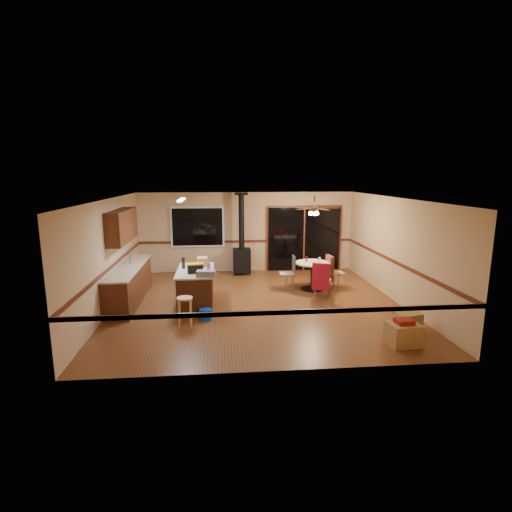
{
  "coord_description": "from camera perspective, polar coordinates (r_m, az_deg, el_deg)",
  "views": [
    {
      "loc": [
        -0.92,
        -9.46,
        3.16
      ],
      "look_at": [
        0.0,
        0.3,
        1.15
      ],
      "focal_mm": 28.0,
      "sensor_mm": 36.0,
      "label": 1
    }
  ],
  "objects": [
    {
      "name": "fluorescent_strip",
      "position": [
        9.82,
        -10.61,
        7.89
      ],
      "size": [
        0.1,
        1.2,
        0.04
      ],
      "primitive_type": "cube",
      "color": "white",
      "rests_on": "ceiling"
    },
    {
      "name": "toolbox_grey",
      "position": [
        9.08,
        -7.15,
        -2.49
      ],
      "size": [
        0.46,
        0.29,
        0.13
      ],
      "primitive_type": "cube",
      "rotation": [
        0.0,
        0.0,
        -0.13
      ],
      "color": "slate",
      "rests_on": "kitchen_island"
    },
    {
      "name": "glass_red",
      "position": [
        11.17,
        7.24,
        -0.45
      ],
      "size": [
        0.07,
        0.07,
        0.14
      ],
      "primitive_type": "cylinder",
      "rotation": [
        0.0,
        0.0,
        -0.31
      ],
      "color": "#590C14",
      "rests_on": "dining_table"
    },
    {
      "name": "window",
      "position": [
        13.04,
        -8.35,
        4.14
      ],
      "size": [
        1.72,
        0.1,
        1.32
      ],
      "primitive_type": "cube",
      "color": "black",
      "rests_on": "ground"
    },
    {
      "name": "wall_left",
      "position": [
        9.98,
        -20.25,
        0.12
      ],
      "size": [
        0.0,
        7.0,
        7.0
      ],
      "primitive_type": "plane",
      "rotation": [
        1.57,
        0.0,
        1.57
      ],
      "color": "tan",
      "rests_on": "ground"
    },
    {
      "name": "sliding_door",
      "position": [
        13.39,
        6.85,
        2.42
      ],
      "size": [
        2.52,
        0.1,
        2.1
      ],
      "primitive_type": "cube",
      "color": "black",
      "rests_on": "ground"
    },
    {
      "name": "blue_bucket",
      "position": [
        8.99,
        -7.2,
        -8.28
      ],
      "size": [
        0.31,
        0.31,
        0.24
      ],
      "primitive_type": "cylinder",
      "rotation": [
        0.0,
        0.0,
        0.07
      ],
      "color": "blue",
      "rests_on": "floor"
    },
    {
      "name": "toolbox_black",
      "position": [
        9.43,
        -8.68,
        -1.8
      ],
      "size": [
        0.38,
        0.25,
        0.2
      ],
      "primitive_type": "cube",
      "rotation": [
        0.0,
        0.0,
        0.18
      ],
      "color": "black",
      "rests_on": "kitchen_island"
    },
    {
      "name": "lower_cabinets",
      "position": [
        10.58,
        -17.68,
        -3.93
      ],
      "size": [
        0.6,
        3.0,
        0.86
      ],
      "primitive_type": "cube",
      "color": "#512714",
      "rests_on": "ground"
    },
    {
      "name": "bar_stool",
      "position": [
        8.68,
        -10.11,
        -7.78
      ],
      "size": [
        0.42,
        0.42,
        0.62
      ],
      "primitive_type": "cylinder",
      "rotation": [
        0.0,
        0.0,
        0.27
      ],
      "color": "tan",
      "rests_on": "floor"
    },
    {
      "name": "ceiling",
      "position": [
        9.53,
        0.17,
        8.21
      ],
      "size": [
        7.0,
        7.0,
        0.0
      ],
      "primitive_type": "plane",
      "rotation": [
        3.14,
        0.0,
        0.0
      ],
      "color": "silver",
      "rests_on": "ground"
    },
    {
      "name": "countertop",
      "position": [
        10.47,
        -17.83,
        -1.56
      ],
      "size": [
        0.64,
        3.04,
        0.04
      ],
      "primitive_type": "cube",
      "color": "#C3B998",
      "rests_on": "lower_cabinets"
    },
    {
      "name": "ceiling_fan",
      "position": [
        10.9,
        8.31,
        6.47
      ],
      "size": [
        0.24,
        0.24,
        0.55
      ],
      "color": "brown",
      "rests_on": "ceiling"
    },
    {
      "name": "upper_cabinets",
      "position": [
        10.52,
        -18.6,
        4.1
      ],
      "size": [
        0.35,
        2.0,
        0.8
      ],
      "primitive_type": "cube",
      "color": "#512714",
      "rests_on": "ground"
    },
    {
      "name": "box_corner_b",
      "position": [
        8.9,
        20.82,
        -8.71
      ],
      "size": [
        0.55,
        0.5,
        0.38
      ],
      "primitive_type": "cube",
      "rotation": [
        0.0,
        0.0,
        0.22
      ],
      "color": "#A67B4A",
      "rests_on": "floor"
    },
    {
      "name": "dining_table",
      "position": [
        11.17,
        8.06,
        -2.13
      ],
      "size": [
        0.97,
        0.97,
        0.78
      ],
      "color": "black",
      "rests_on": "ground"
    },
    {
      "name": "bottle_pink",
      "position": [
        9.54,
        -6.81,
        -1.52
      ],
      "size": [
        0.08,
        0.08,
        0.22
      ],
      "primitive_type": "cylinder",
      "rotation": [
        0.0,
        0.0,
        -0.19
      ],
      "color": "#D84C8C",
      "rests_on": "kitchen_island"
    },
    {
      "name": "box_small_red",
      "position": [
        8.03,
        20.41,
        -8.75
      ],
      "size": [
        0.34,
        0.29,
        0.08
      ],
      "primitive_type": "cube",
      "rotation": [
        0.0,
        0.0,
        0.09
      ],
      "color": "maroon",
      "rests_on": "box_corner_a"
    },
    {
      "name": "wall_right",
      "position": [
        10.61,
        19.34,
        0.83
      ],
      "size": [
        0.0,
        7.0,
        7.0
      ],
      "primitive_type": "plane",
      "rotation": [
        1.57,
        0.0,
        -1.57
      ],
      "color": "tan",
      "rests_on": "ground"
    },
    {
      "name": "kitchen_island",
      "position": [
        9.86,
        -8.57,
        -4.48
      ],
      "size": [
        0.88,
        1.68,
        0.9
      ],
      "color": "#401F10",
      "rests_on": "ground"
    },
    {
      "name": "chair_right",
      "position": [
        11.33,
        10.58,
        -1.7
      ],
      "size": [
        0.48,
        0.45,
        0.7
      ],
      "color": "tan",
      "rests_on": "ground"
    },
    {
      "name": "box_under_window",
      "position": [
        12.93,
        -8.38,
        -1.76
      ],
      "size": [
        0.61,
        0.54,
        0.41
      ],
      "primitive_type": "cube",
      "rotation": [
        0.0,
        0.0,
        -0.28
      ],
      "color": "#A67B4A",
      "rests_on": "floor"
    },
    {
      "name": "bottle_white",
      "position": [
        10.02,
        -7.8,
        -0.96
      ],
      "size": [
        0.08,
        0.08,
        0.2
      ],
      "primitive_type": "cylinder",
      "rotation": [
        0.0,
        0.0,
        0.18
      ],
      "color": "white",
      "rests_on": "kitchen_island"
    },
    {
      "name": "wall_back",
      "position": [
        13.13,
        -1.31,
        3.43
      ],
      "size": [
        7.0,
        0.0,
        7.0
      ],
      "primitive_type": "plane",
      "rotation": [
        1.57,
        0.0,
        0.0
      ],
      "color": "tan",
      "rests_on": "ground"
    },
    {
      "name": "chair_near",
      "position": [
        10.35,
        9.27,
        -2.91
      ],
      "size": [
        0.58,
        0.6,
        0.7
      ],
      "color": "tan",
      "rests_on": "ground"
    },
    {
      "name": "wall_front",
      "position": [
        6.31,
        3.25,
        -5.55
      ],
      "size": [
        7.0,
        0.0,
        7.0
      ],
      "primitive_type": "plane",
      "rotation": [
        -1.57,
        0.0,
        0.0
      ],
      "color": "tan",
      "rests_on": "ground"
    },
    {
      "name": "bottle_dark",
      "position": [
        9.9,
        -10.33,
        -0.99
      ],
      "size": [
        0.1,
        0.1,
        0.27
      ],
      "primitive_type": "cylinder",
      "rotation": [
        0.0,
        0.0,
        0.36
      ],
      "color": "black",
      "rests_on": "kitchen_island"
    },
    {
      "name": "glass_cream",
      "position": [
        11.1,
        9.07,
        -0.55
      ],
      "size": [
        0.07,
        0.07,
        0.15
      ],
      "primitive_type": "cylinder",
      "rotation": [
        0.0,
        0.0,
        0.13
      ],
      "color": "beige",
      "rests_on": "dining_table"
    },
    {
      "name": "wood_stove",
      "position": [
        12.77,
        -2.05,
        0.59
      ],
      "size": [
        0.55,
        0.5,
        2.52
      ],
      "color": "black",
      "rests_on": "ground"
    },
    {
      "name": "chair_rail",
      "position": [
        9.75,
        0.17,
        -1.22
      ],
      "size": [
        7.0,
        7.0,
        0.08
      ],
      "primitive_type": null,
      "color": "#542515",
      "rests_on": "ground"
    },
    {
      "name": "chair_left",
      "position": [
        11.13,
        4.98,
        -1.82
      ],
      "size": [
        0.41,
        0.41,
        0.51
      ],
      "color": "tan",
      "rests_on": "ground"
    },
    {
      "name": "box_corner_a",
      "position": [
        8.12,
        20.28,
        -10.44
      ],
      "size": [
        0.6,
        0.52,
        0.43
      ],
      "primitive_type": "cube",
      "rotation": [
        0.0,
        0.0,
        0.09
      ],
      "color": "#A67B4A",
      "rests_on": "floor"
    },
    {
      "name": "toolbox_yellow_lid",
      "position": [
        9.41,
        -8.7,
        -1.13
      ],
      "size": [
        0.41,
        0.26,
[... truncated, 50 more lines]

